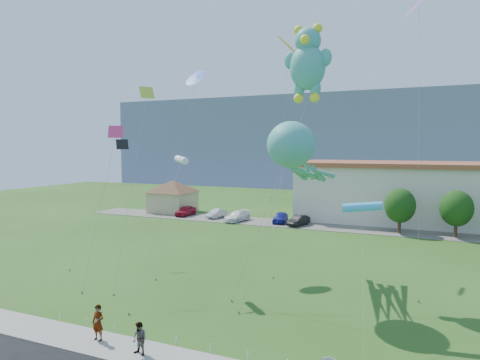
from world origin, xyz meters
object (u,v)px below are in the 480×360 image
Objects in this scene: parked_car_blue at (280,217)px; parked_car_black at (298,220)px; pedestrian_right at (140,339)px; parked_car_white at (237,216)px; teddy_bear_kite at (308,62)px; parked_car_silver at (217,213)px; pavilion at (173,193)px; parked_car_red at (186,211)px; octopus_kite at (296,155)px; pedestrian_left at (98,323)px.

parked_car_blue is 3.01m from parked_car_black.
pedestrian_right is 0.34× the size of parked_car_white.
parked_car_blue is 29.42m from teddy_bear_kite.
pavilion is at bearing 173.14° from parked_car_silver.
parked_car_white is 30.97m from teddy_bear_kite.
pavilion is 1.93× the size of parked_car_white.
parked_car_red is 0.36× the size of octopus_kite.
pavilion is 40.48m from teddy_bear_kite.
parked_car_red is at bearing -179.15° from parked_car_white.
octopus_kite reaches higher than parked_car_red.
parked_car_black is (17.69, -1.19, -0.07)m from parked_car_red.
parked_car_black is (2.81, -1.07, -0.05)m from parked_car_blue.
parked_car_silver is at bearing -15.67° from pavilion.
parked_car_black is 27.82m from teddy_bear_kite.
octopus_kite is at bearing -87.98° from teddy_bear_kite.
parked_car_white reaches higher than parked_car_silver.
teddy_bear_kite reaches higher than parked_car_black.
parked_car_red reaches higher than parked_car_white.
teddy_bear_kite is (6.62, -21.80, 15.97)m from parked_car_black.
parked_car_blue is 29.27m from octopus_kite.
pavilion is 4.86× the size of pedestrian_left.
octopus_kite is (19.28, -26.37, 9.05)m from parked_car_silver.
octopus_kite is (6.74, -25.11, 9.01)m from parked_car_black.
parked_car_silver is (-11.92, 37.98, -0.36)m from pedestrian_left.
pedestrian_right is at bearing -109.84° from octopus_kite.
pedestrian_right is 0.40× the size of parked_car_black.
pavilion reaches higher than parked_car_silver.
parked_car_silver is at bearing -171.69° from parked_car_black.
parked_car_red is (-17.07, 37.91, -0.26)m from pedestrian_left.
pedestrian_right is at bearing -72.26° from parked_car_black.
pavilion reaches higher than parked_car_black.
pedestrian_left reaches higher than parked_car_black.
pavilion is 41.03m from octopus_kite.
octopus_kite reaches higher than pavilion.
parked_car_black is at bearing 9.68° from parked_car_white.
pedestrian_right reaches higher than parked_car_white.
parked_car_red is at bearing 127.51° from pedestrian_right.
parked_car_red is 0.90× the size of parked_car_white.
pedestrian_right is 41.24m from parked_car_silver.
teddy_bear_kite is at bearing -43.86° from parked_car_red.
parked_car_red is at bearing 112.36° from pedestrian_left.
parked_car_white is at bearing 100.52° from pedestrian_left.
pedestrian_left is 36.72m from parked_car_black.
parked_car_black is 0.21× the size of teddy_bear_kite.
parked_car_blue is (9.73, -0.20, 0.08)m from parked_car_silver.
teddy_bear_kite reaches higher than parked_car_white.
parked_car_blue is at bearing 173.31° from parked_car_black.
teddy_bear_kite is at bearing -45.81° from parked_car_white.
parked_car_red is 5.15m from parked_car_silver.
parked_car_black is at bearing -28.25° from parked_car_blue.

